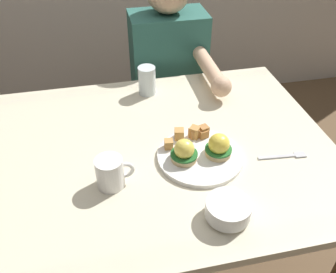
{
  "coord_description": "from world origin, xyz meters",
  "views": [
    {
      "loc": [
        -0.14,
        -0.89,
        1.5
      ],
      "look_at": [
        0.06,
        0.0,
        0.78
      ],
      "focal_mm": 38.71,
      "sensor_mm": 36.0,
      "label": 1
    }
  ],
  "objects_px": {
    "fork": "(285,156)",
    "water_glass_near": "(147,82)",
    "diner_person": "(170,77)",
    "dining_table": "(152,172)",
    "fruit_bowl": "(228,210)",
    "eggs_benedict_plate": "(200,151)",
    "coffee_mug": "(111,172)"
  },
  "relations": [
    {
      "from": "fruit_bowl",
      "to": "water_glass_near",
      "type": "distance_m",
      "value": 0.67
    },
    {
      "from": "eggs_benedict_plate",
      "to": "fruit_bowl",
      "type": "relative_size",
      "value": 2.25
    },
    {
      "from": "diner_person",
      "to": "dining_table",
      "type": "bearing_deg",
      "value": -108.19
    },
    {
      "from": "dining_table",
      "to": "eggs_benedict_plate",
      "type": "distance_m",
      "value": 0.21
    },
    {
      "from": "coffee_mug",
      "to": "diner_person",
      "type": "distance_m",
      "value": 0.82
    },
    {
      "from": "eggs_benedict_plate",
      "to": "coffee_mug",
      "type": "height_order",
      "value": "coffee_mug"
    },
    {
      "from": "coffee_mug",
      "to": "diner_person",
      "type": "bearing_deg",
      "value": 65.52
    },
    {
      "from": "eggs_benedict_plate",
      "to": "water_glass_near",
      "type": "bearing_deg",
      "value": 103.18
    },
    {
      "from": "eggs_benedict_plate",
      "to": "coffee_mug",
      "type": "bearing_deg",
      "value": -167.81
    },
    {
      "from": "fork",
      "to": "water_glass_near",
      "type": "bearing_deg",
      "value": 127.62
    },
    {
      "from": "dining_table",
      "to": "water_glass_near",
      "type": "relative_size",
      "value": 10.64
    },
    {
      "from": "fork",
      "to": "water_glass_near",
      "type": "distance_m",
      "value": 0.6
    },
    {
      "from": "dining_table",
      "to": "eggs_benedict_plate",
      "type": "relative_size",
      "value": 4.44
    },
    {
      "from": "fruit_bowl",
      "to": "coffee_mug",
      "type": "xyz_separation_m",
      "value": [
        -0.29,
        0.18,
        0.02
      ]
    },
    {
      "from": "dining_table",
      "to": "fork",
      "type": "distance_m",
      "value": 0.44
    },
    {
      "from": "fruit_bowl",
      "to": "diner_person",
      "type": "relative_size",
      "value": 0.11
    },
    {
      "from": "eggs_benedict_plate",
      "to": "fork",
      "type": "xyz_separation_m",
      "value": [
        0.27,
        -0.06,
        -0.02
      ]
    },
    {
      "from": "diner_person",
      "to": "fruit_bowl",
      "type": "bearing_deg",
      "value": -93.1
    },
    {
      "from": "fruit_bowl",
      "to": "eggs_benedict_plate",
      "type": "bearing_deg",
      "value": 90.73
    },
    {
      "from": "fruit_bowl",
      "to": "coffee_mug",
      "type": "bearing_deg",
      "value": 147.13
    },
    {
      "from": "fork",
      "to": "diner_person",
      "type": "bearing_deg",
      "value": 106.23
    },
    {
      "from": "coffee_mug",
      "to": "diner_person",
      "type": "height_order",
      "value": "diner_person"
    },
    {
      "from": "fork",
      "to": "fruit_bowl",
      "type": "bearing_deg",
      "value": -144.04
    },
    {
      "from": "fork",
      "to": "diner_person",
      "type": "xyz_separation_m",
      "value": [
        -0.21,
        0.73,
        -0.09
      ]
    },
    {
      "from": "eggs_benedict_plate",
      "to": "diner_person",
      "type": "relative_size",
      "value": 0.24
    },
    {
      "from": "fruit_bowl",
      "to": "diner_person",
      "type": "distance_m",
      "value": 0.93
    },
    {
      "from": "eggs_benedict_plate",
      "to": "fork",
      "type": "height_order",
      "value": "eggs_benedict_plate"
    },
    {
      "from": "fork",
      "to": "water_glass_near",
      "type": "relative_size",
      "value": 1.38
    },
    {
      "from": "dining_table",
      "to": "diner_person",
      "type": "bearing_deg",
      "value": 71.81
    },
    {
      "from": "dining_table",
      "to": "fruit_bowl",
      "type": "distance_m",
      "value": 0.38
    },
    {
      "from": "dining_table",
      "to": "fork",
      "type": "height_order",
      "value": "fork"
    },
    {
      "from": "dining_table",
      "to": "water_glass_near",
      "type": "bearing_deg",
      "value": 82.15
    }
  ]
}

